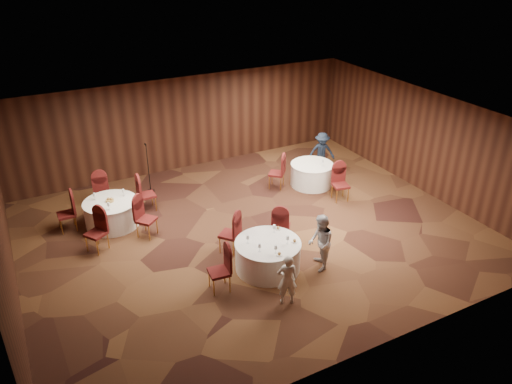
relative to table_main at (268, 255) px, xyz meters
name	(u,v)px	position (x,y,z in m)	size (l,w,h in m)	color
ground	(253,232)	(0.46, 1.68, -0.38)	(12.00, 12.00, 0.00)	black
room_shell	(253,167)	(0.46, 1.68, 1.59)	(12.00, 12.00, 12.00)	silver
table_main	(268,255)	(0.00, 0.00, 0.00)	(1.61, 1.61, 0.74)	white
table_left	(112,213)	(-2.88, 3.86, 0.00)	(1.50, 1.50, 0.74)	white
table_right	(312,174)	(3.51, 3.40, 0.00)	(1.39, 1.39, 0.74)	white
chairs_main	(244,243)	(-0.34, 0.59, 0.12)	(2.90, 2.00, 1.00)	#450D11
chairs_left	(112,209)	(-2.87, 3.85, 0.12)	(2.82, 3.17, 1.00)	#450D11
chairs_right	(308,179)	(3.05, 2.94, 0.12)	(2.00, 2.34, 1.00)	#450D11
tabletop_main	(276,240)	(0.15, -0.11, 0.47)	(1.12, 1.15, 0.22)	silver
tabletop_left	(109,199)	(-2.89, 3.86, 0.45)	(0.85, 0.82, 0.22)	silver
tabletop_right	(323,161)	(3.71, 3.13, 0.52)	(0.08, 0.08, 0.22)	silver
mic_stand	(149,178)	(-1.32, 5.41, 0.10)	(0.24, 0.24, 1.62)	black
woman_a	(287,279)	(-0.24, -1.31, 0.24)	(0.45, 0.30, 1.23)	silver
woman_b	(320,243)	(1.13, -0.57, 0.35)	(0.71, 0.55, 1.45)	silver
man_c	(322,152)	(4.41, 4.18, 0.32)	(0.90, 0.52, 1.39)	black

